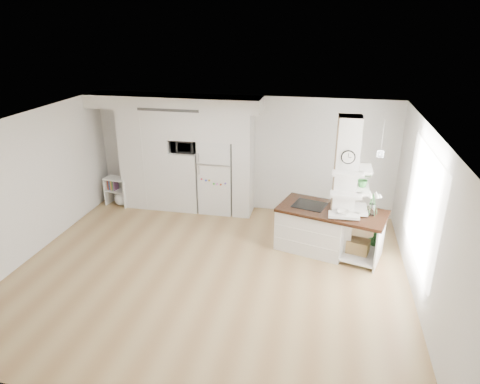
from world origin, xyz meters
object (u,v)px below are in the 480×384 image
object	(u,v)px
bookshelf	(119,193)
floor_plant_a	(375,239)
kitchen_island	(319,227)
refrigerator	(217,176)

from	to	relation	value
bookshelf	floor_plant_a	world-z (taller)	bookshelf
bookshelf	floor_plant_a	distance (m)	6.07
kitchen_island	refrigerator	bearing A→B (deg)	165.18
bookshelf	refrigerator	bearing A→B (deg)	13.45
refrigerator	kitchen_island	world-z (taller)	refrigerator
refrigerator	bookshelf	world-z (taller)	refrigerator
kitchen_island	bookshelf	distance (m)	5.02
bookshelf	floor_plant_a	xyz separation A→B (m)	(5.97, -1.06, -0.07)
refrigerator	kitchen_island	bearing A→B (deg)	-30.39
floor_plant_a	refrigerator	bearing A→B (deg)	160.51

